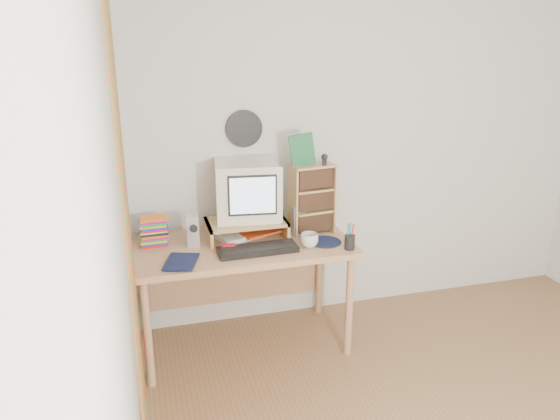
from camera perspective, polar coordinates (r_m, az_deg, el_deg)
back_wall at (r=4.03m, az=9.34°, el=6.54°), size 3.50×0.00×3.50m
left_wall at (r=2.02m, az=-16.59°, el=-6.74°), size 0.00×3.50×3.50m
curtain at (r=2.49m, az=-15.39°, el=-4.09°), size 0.00×2.20×2.20m
wall_disc at (r=3.69m, az=-3.78°, el=8.47°), size 0.25×0.02×0.25m
desk at (r=3.65m, az=-4.12°, el=-5.11°), size 1.40×0.70×0.75m
monitor_riser at (r=3.60m, az=-3.54°, el=-1.47°), size 0.52×0.30×0.12m
crt_monitor at (r=3.58m, az=-3.42°, el=2.06°), size 0.45×0.45×0.38m
speaker_left at (r=3.50m, az=-9.07°, el=-2.15°), size 0.08×0.08×0.20m
speaker_right at (r=3.65m, az=1.87°, el=-1.05°), size 0.08×0.08×0.20m
keyboard at (r=3.40m, az=-2.33°, el=-4.15°), size 0.50×0.18×0.03m
dvd_stack at (r=3.56m, az=-13.10°, el=-1.76°), size 0.17×0.13×0.24m
cd_rack at (r=3.66m, az=3.37°, el=1.18°), size 0.30×0.18×0.47m
mug at (r=3.47m, az=3.08°, el=-3.17°), size 0.12×0.12×0.09m
diary at (r=3.31m, az=-11.80°, el=-5.13°), size 0.26×0.22×0.04m
mousepad at (r=3.56m, az=4.68°, el=-3.33°), size 0.25×0.25×0.00m
pen_cup at (r=3.45m, az=7.31°, el=-3.07°), size 0.08×0.08×0.13m
papers at (r=3.65m, az=-3.58°, el=-2.45°), size 0.35×0.30×0.04m
red_box at (r=3.43m, az=-5.39°, el=-3.94°), size 0.09×0.07×0.04m
game_box at (r=3.57m, az=2.30°, el=6.32°), size 0.16×0.05×0.20m
webcam at (r=3.58m, az=4.67°, el=5.30°), size 0.05×0.05×0.08m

